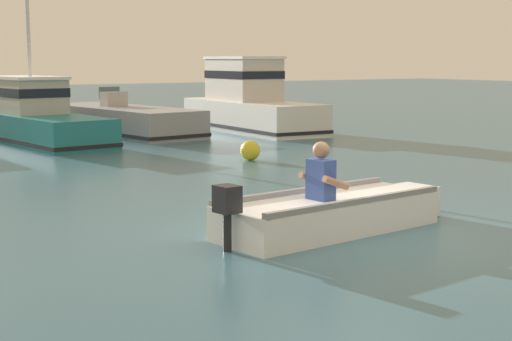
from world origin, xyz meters
TOP-DOWN VIEW (x-y plane):
  - ground_plane at (0.00, 0.00)m, footprint 120.00×120.00m
  - rowboat_with_person at (-0.24, 0.45)m, footprint 3.73×1.45m
  - moored_boat_teal at (-0.25, 13.68)m, footprint 2.54×6.56m
  - moored_boat_grey at (2.70, 14.43)m, footprint 2.81×6.50m
  - moored_boat_white at (6.55, 13.36)m, footprint 2.17×6.12m
  - mooring_buoy at (2.64, 7.06)m, footprint 0.45×0.45m

SIDE VIEW (x-z plane):
  - ground_plane at x=0.00m, z-range 0.00..0.00m
  - mooring_buoy at x=2.64m, z-range 0.00..0.45m
  - rowboat_with_person at x=-0.24m, z-range -0.34..0.85m
  - moored_boat_grey at x=2.70m, z-range -0.31..1.08m
  - moored_boat_teal at x=-0.25m, z-range -1.50..2.82m
  - moored_boat_white at x=6.55m, z-range -0.31..2.01m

